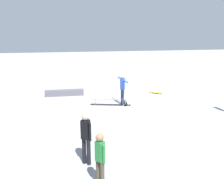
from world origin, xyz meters
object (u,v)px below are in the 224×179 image
at_px(grind_rail, 110,102).
at_px(bystander_black_shirt, 86,135).
at_px(bystander_green_shirt, 100,157).
at_px(skate_ledge, 65,93).
at_px(skater_main, 123,87).
at_px(loose_skateboard_yellow, 156,92).
at_px(skateboard_main, 125,103).

height_order(grind_rail, bystander_black_shirt, bystander_black_shirt).
xyz_separation_m(grind_rail, bystander_green_shirt, (1.37, 6.65, 0.70)).
relative_size(grind_rail, skate_ledge, 0.93).
bearing_deg(grind_rail, skate_ledge, -29.21).
bearing_deg(skater_main, skate_ledge, 44.57).
height_order(grind_rail, loose_skateboard_yellow, grind_rail).
distance_m(grind_rail, skater_main, 1.07).
distance_m(skater_main, bystander_green_shirt, 6.86).
relative_size(skater_main, skateboard_main, 2.10).
bearing_deg(bystander_black_shirt, skater_main, 105.64).
distance_m(skater_main, skateboard_main, 0.95).
relative_size(skate_ledge, skater_main, 1.37).
bearing_deg(skateboard_main, bystander_green_shirt, -12.38).
bearing_deg(loose_skateboard_yellow, grind_rail, -116.81).
height_order(skate_ledge, bystander_green_shirt, bystander_green_shirt).
distance_m(skateboard_main, loose_skateboard_yellow, 3.00).
bearing_deg(skateboard_main, grind_rail, -83.50).
bearing_deg(skate_ledge, bystander_green_shirt, 97.24).
bearing_deg(skate_ledge, grind_rail, 137.61).
relative_size(bystander_green_shirt, loose_skateboard_yellow, 1.95).
xyz_separation_m(skate_ledge, skateboard_main, (-3.32, 2.27, -0.11)).
height_order(bystander_green_shirt, bystander_black_shirt, bystander_black_shirt).
relative_size(grind_rail, skater_main, 1.27).
xyz_separation_m(grind_rail, skater_main, (-0.64, 0.09, 0.85)).
relative_size(skateboard_main, bystander_black_shirt, 0.49).
xyz_separation_m(bystander_black_shirt, loose_skateboard_yellow, (-4.89, -7.30, -0.87)).
height_order(bystander_green_shirt, loose_skateboard_yellow, bystander_green_shirt).
bearing_deg(skate_ledge, skateboard_main, 145.62).
relative_size(skater_main, bystander_black_shirt, 1.03).
bearing_deg(skater_main, bystander_green_shirt, 154.55).
bearing_deg(skate_ledge, skater_main, 142.98).
height_order(skate_ledge, bystander_black_shirt, bystander_black_shirt).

